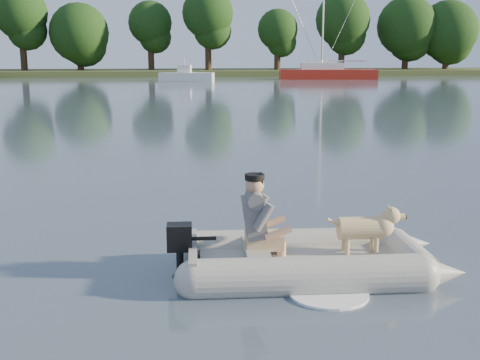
{
  "coord_description": "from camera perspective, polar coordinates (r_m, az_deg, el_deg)",
  "views": [
    {
      "loc": [
        -1.13,
        -5.64,
        2.4
      ],
      "look_at": [
        -0.16,
        2.11,
        0.75
      ],
      "focal_mm": 45.0,
      "sensor_mm": 36.0,
      "label": 1
    }
  ],
  "objects": [
    {
      "name": "water",
      "position": [
        6.23,
        3.9,
        -10.75
      ],
      "size": [
        160.0,
        160.0,
        0.0
      ],
      "primitive_type": "plane",
      "color": "slate",
      "rests_on": "ground"
    },
    {
      "name": "shore_bank",
      "position": [
        67.68,
        -6.3,
        10.06
      ],
      "size": [
        160.0,
        12.0,
        0.7
      ],
      "primitive_type": "cube",
      "color": "#47512D",
      "rests_on": "water"
    },
    {
      "name": "treeline",
      "position": [
        66.86,
        -5.1,
        14.47
      ],
      "size": [
        75.85,
        7.35,
        9.27
      ],
      "color": "#332316",
      "rests_on": "shore_bank"
    },
    {
      "name": "dinghy",
      "position": [
        6.67,
        6.79,
        -4.64
      ],
      "size": [
        4.1,
        2.74,
        1.22
      ],
      "primitive_type": null,
      "rotation": [
        0.0,
        0.0,
        -0.05
      ],
      "color": "gray",
      "rests_on": "water"
    },
    {
      "name": "man",
      "position": [
        6.58,
        1.53,
        -3.28
      ],
      "size": [
        0.66,
        0.57,
        0.94
      ],
      "primitive_type": null,
      "rotation": [
        0.0,
        0.0,
        -0.05
      ],
      "color": "slate",
      "rests_on": "dinghy"
    },
    {
      "name": "dog",
      "position": [
        6.86,
        11.34,
        -4.84
      ],
      "size": [
        0.82,
        0.33,
        0.54
      ],
      "primitive_type": null,
      "rotation": [
        0.0,
        0.0,
        -0.05
      ],
      "color": "tan",
      "rests_on": "dinghy"
    },
    {
      "name": "outboard_motor",
      "position": [
        6.63,
        -5.72,
        -6.89
      ],
      "size": [
        0.37,
        0.27,
        0.68
      ],
      "primitive_type": null,
      "rotation": [
        0.0,
        0.0,
        -0.05
      ],
      "color": "black",
      "rests_on": "dinghy"
    },
    {
      "name": "motorboat",
      "position": [
        53.11,
        -5.09,
        10.31
      ],
      "size": [
        5.1,
        2.81,
        2.04
      ],
      "primitive_type": null,
      "rotation": [
        0.0,
        0.0,
        -0.21
      ],
      "color": "white",
      "rests_on": "water"
    },
    {
      "name": "sailboat",
      "position": [
        57.82,
        8.21,
        9.99
      ],
      "size": [
        9.26,
        3.92,
        12.34
      ],
      "rotation": [
        0.0,
        0.0,
        -0.14
      ],
      "color": "#A21E12",
      "rests_on": "water"
    }
  ]
}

